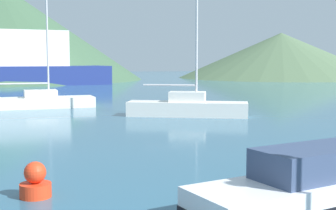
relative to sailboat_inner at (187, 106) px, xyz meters
name	(u,v)px	position (x,y,z in m)	size (l,w,h in m)	color
sailboat_inner	(187,106)	(0.00, 0.00, 0.00)	(6.64, 3.56, 8.59)	white
sailboat_middle	(41,100)	(-8.19, 6.15, -0.06)	(6.93, 3.03, 10.27)	white
buoy_marker	(35,183)	(-6.76, -14.06, -0.20)	(0.70, 0.70, 0.80)	red
hill_east	(281,55)	(28.57, 51.44, 3.32)	(35.26, 35.26, 7.71)	#4C6647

